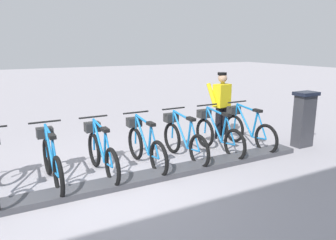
# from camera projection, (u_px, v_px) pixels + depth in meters

# --- Properties ---
(ground_plane) EXTENTS (60.00, 60.00, 0.00)m
(ground_plane) POSITION_uv_depth(u_px,v_px,m) (100.00, 189.00, 5.33)
(ground_plane) COLOR #A39EA5
(dock_rail_base) EXTENTS (0.44, 8.56, 0.10)m
(dock_rail_base) POSITION_uv_depth(u_px,v_px,m) (100.00, 187.00, 5.32)
(dock_rail_base) COLOR #47474C
(dock_rail_base) RESTS_ON ground
(payment_kiosk) EXTENTS (0.36, 0.52, 1.28)m
(payment_kiosk) POSITION_uv_depth(u_px,v_px,m) (304.00, 118.00, 7.46)
(payment_kiosk) COLOR #38383D
(payment_kiosk) RESTS_ON ground
(bike_docked_0) EXTENTS (1.72, 0.54, 1.02)m
(bike_docked_0) POSITION_uv_depth(u_px,v_px,m) (247.00, 129.00, 7.47)
(bike_docked_0) COLOR black
(bike_docked_0) RESTS_ON ground
(bike_docked_1) EXTENTS (1.72, 0.54, 1.02)m
(bike_docked_1) POSITION_uv_depth(u_px,v_px,m) (217.00, 134.00, 7.07)
(bike_docked_1) COLOR black
(bike_docked_1) RESTS_ON ground
(bike_docked_2) EXTENTS (1.72, 0.54, 1.02)m
(bike_docked_2) POSITION_uv_depth(u_px,v_px,m) (183.00, 139.00, 6.67)
(bike_docked_2) COLOR black
(bike_docked_2) RESTS_ON ground
(bike_docked_3) EXTENTS (1.72, 0.54, 1.02)m
(bike_docked_3) POSITION_uv_depth(u_px,v_px,m) (145.00, 145.00, 6.27)
(bike_docked_3) COLOR black
(bike_docked_3) RESTS_ON ground
(bike_docked_4) EXTENTS (1.72, 0.54, 1.02)m
(bike_docked_4) POSITION_uv_depth(u_px,v_px,m) (101.00, 152.00, 5.87)
(bike_docked_4) COLOR black
(bike_docked_4) RESTS_ON ground
(bike_docked_5) EXTENTS (1.72, 0.54, 1.02)m
(bike_docked_5) POSITION_uv_depth(u_px,v_px,m) (51.00, 160.00, 5.47)
(bike_docked_5) COLOR black
(bike_docked_5) RESTS_ON ground
(worker_near_rack) EXTENTS (0.50, 0.67, 1.66)m
(worker_near_rack) POSITION_uv_depth(u_px,v_px,m) (221.00, 103.00, 8.03)
(worker_near_rack) COLOR white
(worker_near_rack) RESTS_ON ground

